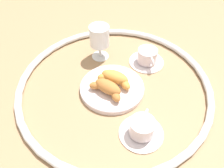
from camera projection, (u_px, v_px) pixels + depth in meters
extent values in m
plane|color=#997551|center=(114.00, 88.00, 0.86)|extent=(2.20, 2.20, 0.00)
torus|color=silver|center=(114.00, 86.00, 0.85)|extent=(0.69, 0.69, 0.02)
cylinder|color=silver|center=(112.00, 88.00, 0.85)|extent=(0.23, 0.23, 0.01)
torus|color=silver|center=(112.00, 87.00, 0.84)|extent=(0.23, 0.23, 0.01)
ellipsoid|color=#CC893D|center=(116.00, 77.00, 0.84)|extent=(0.11, 0.08, 0.04)
ellipsoid|color=#CC893D|center=(104.00, 77.00, 0.85)|extent=(0.05, 0.04, 0.03)
ellipsoid|color=#CC893D|center=(125.00, 85.00, 0.82)|extent=(0.05, 0.05, 0.03)
ellipsoid|color=#AD6B33|center=(108.00, 87.00, 0.81)|extent=(0.11, 0.09, 0.04)
ellipsoid|color=#AD6B33|center=(96.00, 85.00, 0.82)|extent=(0.05, 0.03, 0.03)
ellipsoid|color=#AD6B33|center=(116.00, 96.00, 0.79)|extent=(0.04, 0.05, 0.03)
cylinder|color=silver|center=(141.00, 133.00, 0.73)|extent=(0.14, 0.14, 0.01)
cylinder|color=silver|center=(142.00, 127.00, 0.70)|extent=(0.08, 0.08, 0.05)
cylinder|color=#937A60|center=(143.00, 123.00, 0.69)|extent=(0.07, 0.07, 0.01)
torus|color=silver|center=(146.00, 115.00, 0.73)|extent=(0.02, 0.04, 0.04)
cylinder|color=silver|center=(146.00, 61.00, 0.95)|extent=(0.14, 0.14, 0.01)
cylinder|color=silver|center=(147.00, 55.00, 0.93)|extent=(0.08, 0.08, 0.05)
cylinder|color=brown|center=(148.00, 51.00, 0.91)|extent=(0.07, 0.07, 0.01)
torus|color=silver|center=(152.00, 62.00, 0.90)|extent=(0.02, 0.04, 0.04)
cylinder|color=white|center=(100.00, 56.00, 0.98)|extent=(0.07, 0.07, 0.01)
cylinder|color=white|center=(100.00, 50.00, 0.96)|extent=(0.01, 0.01, 0.05)
cylinder|color=white|center=(99.00, 36.00, 0.91)|extent=(0.08, 0.08, 0.08)
cylinder|color=#E0CC4C|center=(99.00, 38.00, 0.91)|extent=(0.07, 0.07, 0.06)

